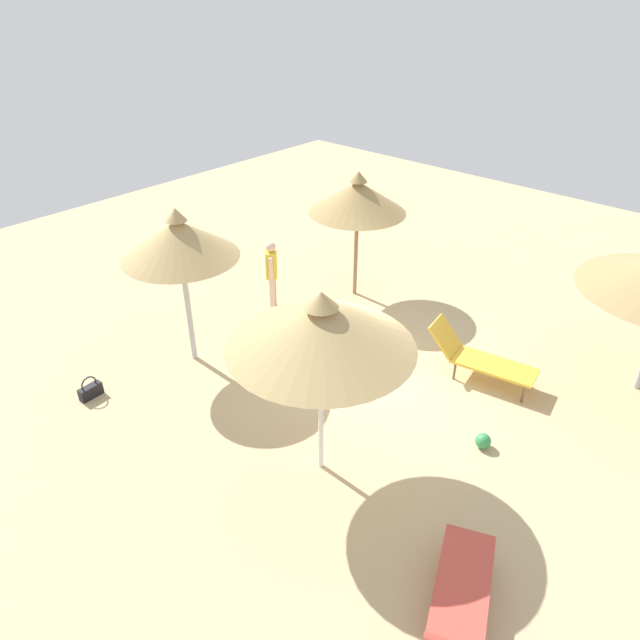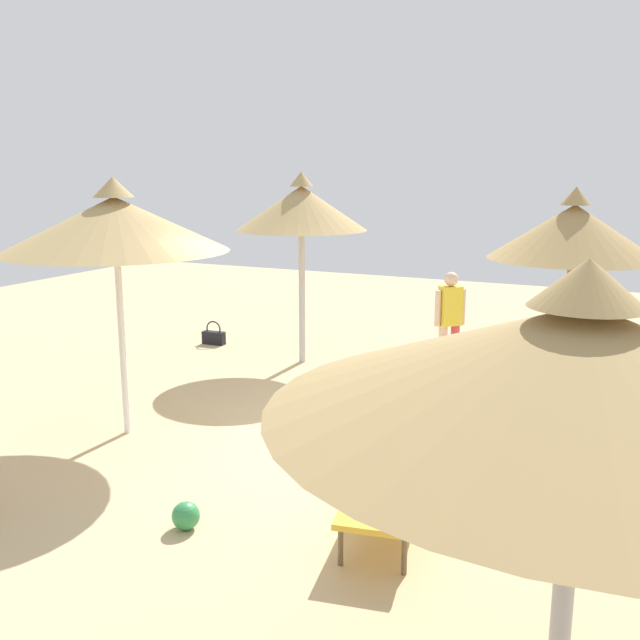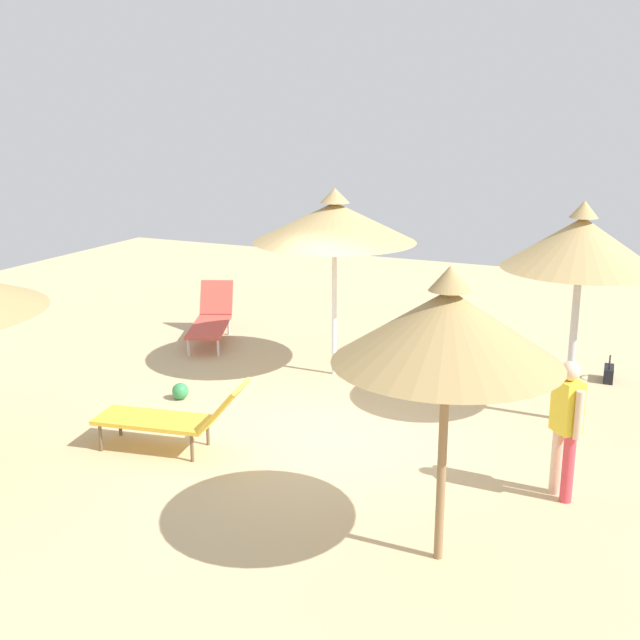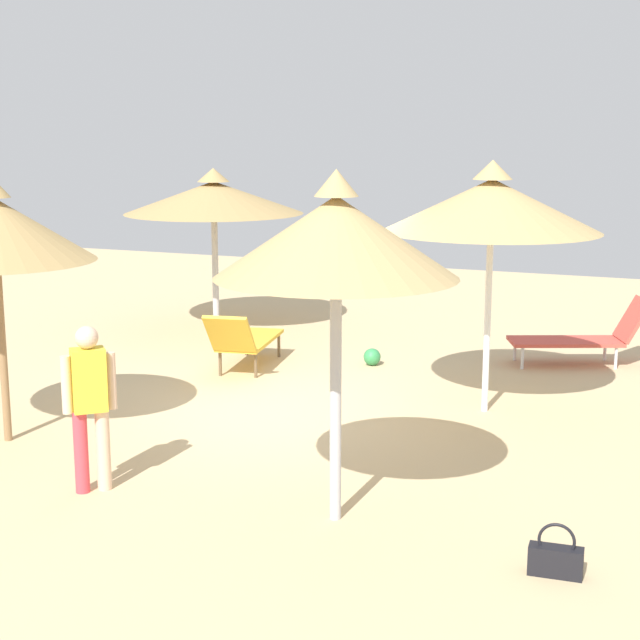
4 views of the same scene
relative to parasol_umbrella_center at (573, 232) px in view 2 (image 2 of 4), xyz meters
The scene contains 9 objects.
ground 3.91m from the parasol_umbrella_center, 47.42° to the right, with size 24.00×24.00×0.10m, color tan.
parasol_umbrella_center is the anchor object (origin of this frame).
parasol_umbrella_near_left 4.06m from the parasol_umbrella_center, 99.01° to the right, with size 2.01×2.01×2.97m.
parasol_umbrella_far_right 5.91m from the parasol_umbrella_center, ahead, with size 2.89×2.89×2.65m.
parasol_umbrella_back 5.40m from the parasol_umbrella_center, 56.20° to the right, with size 2.50×2.50×2.93m.
lounge_chair_far_left 4.18m from the parasol_umbrella_center, 15.62° to the right, with size 1.97×0.91×0.93m.
person_standing_edge 2.37m from the parasol_umbrella_center, 117.07° to the right, with size 0.37×0.38×1.55m.
handbag 6.38m from the parasol_umbrella_center, 99.65° to the right, with size 0.17×0.41×0.42m.
beach_ball 5.66m from the parasol_umbrella_center, 28.86° to the right, with size 0.24×0.24×0.24m, color #338C4C.
Camera 2 is at (7.03, 3.19, 3.03)m, focal length 39.92 mm.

